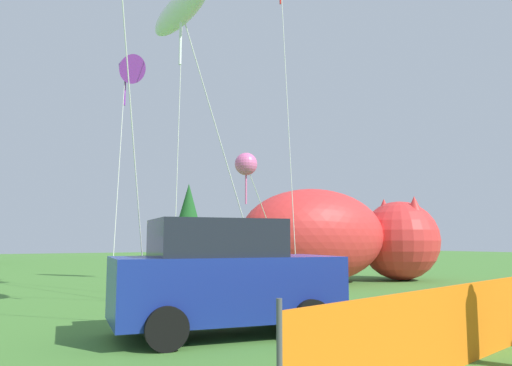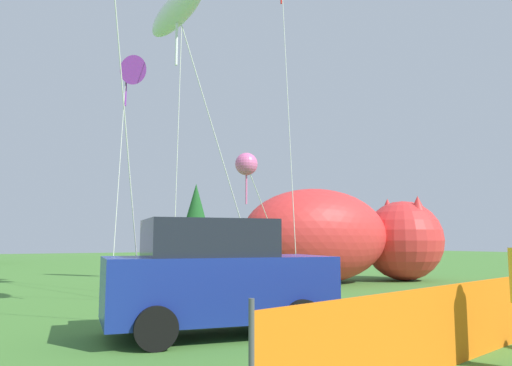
# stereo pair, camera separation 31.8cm
# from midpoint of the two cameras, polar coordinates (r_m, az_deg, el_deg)

# --- Properties ---
(ground_plane) EXTENTS (120.00, 120.00, 0.00)m
(ground_plane) POSITION_cam_midpoint_polar(r_m,az_deg,el_deg) (10.35, 13.85, -15.42)
(ground_plane) COLOR #477F33
(parked_car) EXTENTS (4.13, 2.55, 1.99)m
(parked_car) POSITION_cam_midpoint_polar(r_m,az_deg,el_deg) (8.84, -4.80, -10.72)
(parked_car) COLOR navy
(parked_car) RESTS_ON ground
(inflatable_cat) EXTENTS (8.78, 4.68, 3.60)m
(inflatable_cat) POSITION_cam_midpoint_polar(r_m,az_deg,el_deg) (19.85, 9.02, -6.39)
(inflatable_cat) COLOR red
(inflatable_cat) RESTS_ON ground
(safety_fence) EXTENTS (8.73, 1.91, 1.14)m
(safety_fence) POSITION_cam_midpoint_polar(r_m,az_deg,el_deg) (8.10, 23.88, -13.86)
(safety_fence) COLOR orange
(safety_fence) RESTS_ON ground
(kite_white_ghost) EXTENTS (3.11, 2.30, 7.47)m
(kite_white_ghost) POSITION_cam_midpoint_polar(r_m,az_deg,el_deg) (12.20, -9.32, 18.87)
(kite_white_ghost) COLOR silver
(kite_white_ghost) RESTS_ON ground
(kite_pink_octopus) EXTENTS (2.97, 1.46, 4.45)m
(kite_pink_octopus) POSITION_cam_midpoint_polar(r_m,az_deg,el_deg) (16.13, -1.69, 2.10)
(kite_pink_octopus) COLOR silver
(kite_pink_octopus) RESTS_ON ground
(kite_purple_delta) EXTENTS (1.35, 2.34, 7.89)m
(kite_purple_delta) POSITION_cam_midpoint_polar(r_m,az_deg,el_deg) (17.25, -15.21, 12.68)
(kite_purple_delta) COLOR silver
(kite_purple_delta) RESTS_ON ground
(horizon_tree_west) EXTENTS (3.13, 3.13, 7.48)m
(horizon_tree_west) POSITION_cam_midpoint_polar(r_m,az_deg,el_deg) (51.85, -7.90, -3.23)
(horizon_tree_west) COLOR brown
(horizon_tree_west) RESTS_ON ground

